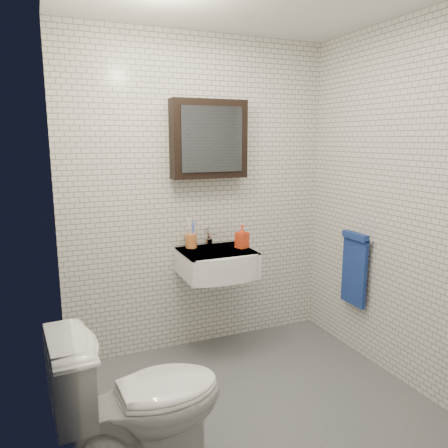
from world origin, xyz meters
The scene contains 9 objects.
ground centered at (0.00, 0.00, 0.01)m, with size 2.20×2.00×0.01m, color #515459.
room_shell centered at (0.00, 0.00, 1.47)m, with size 2.22×2.02×2.51m.
washbasin centered at (0.05, 0.73, 0.76)m, with size 0.55×0.50×0.20m.
faucet centered at (0.05, 0.93, 0.92)m, with size 0.06×0.20×0.15m.
mirror_cabinet centered at (0.05, 0.93, 1.70)m, with size 0.60×0.15×0.60m.
towel_rail centered at (1.04, 0.35, 0.72)m, with size 0.09×0.30×0.58m.
toothbrush_cup centered at (-0.10, 0.93, 0.91)m, with size 0.11×0.11×0.25m.
soap_bottle centered at (0.27, 0.77, 0.94)m, with size 0.08×0.09×0.19m, color #DA5516.
toilet centered at (-0.80, -0.32, 0.42)m, with size 0.47×0.83×0.84m, color white.
Camera 1 is at (-1.18, -2.28, 1.70)m, focal length 35.00 mm.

